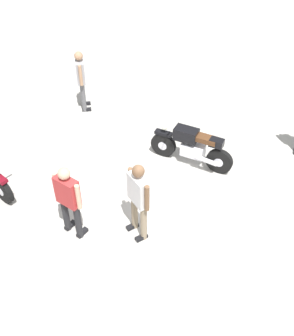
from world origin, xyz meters
TOP-DOWN VIEW (x-y plane):
  - ground_plane at (0.00, 0.00)m, footprint 40.00×40.00m
  - motorcycle_black_cruiser at (0.28, -1.33)m, footprint 2.09×0.70m
  - person_in_gray_shirt at (4.12, -1.96)m, footprint 0.55×0.57m
  - person_in_red_shirt at (1.25, 1.90)m, footprint 0.66×0.33m
  - person_in_white_shirt at (0.14, 1.19)m, footprint 0.64×0.47m

SIDE VIEW (x-z plane):
  - ground_plane at x=0.00m, z-range 0.00..0.00m
  - motorcycle_black_cruiser at x=0.28m, z-range -0.02..1.06m
  - person_in_red_shirt at x=1.25m, z-range 0.12..1.82m
  - person_in_gray_shirt at x=4.12m, z-range 0.13..1.88m
  - person_in_white_shirt at x=0.14m, z-range 0.14..1.89m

